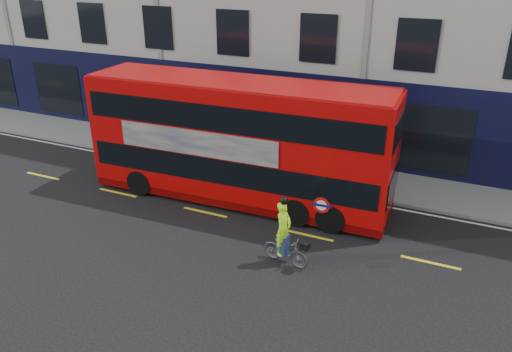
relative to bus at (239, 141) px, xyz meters
The scene contains 7 objects.
ground 5.12m from the bus, 42.77° to the right, with size 120.00×120.00×0.00m, color black.
pavement 5.31m from the bus, 45.80° to the left, with size 60.00×3.00×0.12m, color slate.
kerb 4.48m from the bus, 30.01° to the left, with size 60.00×0.12×0.13m, color slate.
road_edge_line 4.40m from the bus, 25.98° to the left, with size 58.00×0.10×0.01m, color silver.
lane_dashes 4.38m from the bus, 25.38° to the right, with size 58.00×0.12×0.01m, color yellow, non-canonical shape.
bus is the anchor object (origin of this frame).
cyclist 4.96m from the bus, 47.19° to the right, with size 1.60×0.71×2.27m.
Camera 1 is at (4.41, -12.57, 8.77)m, focal length 35.00 mm.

